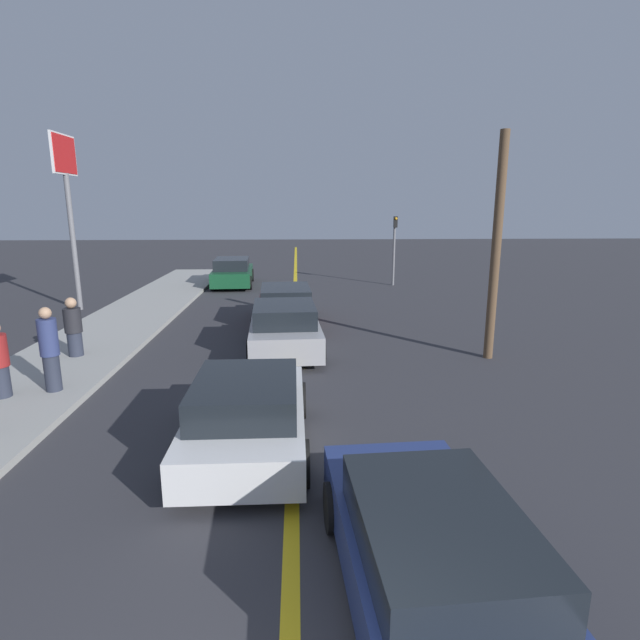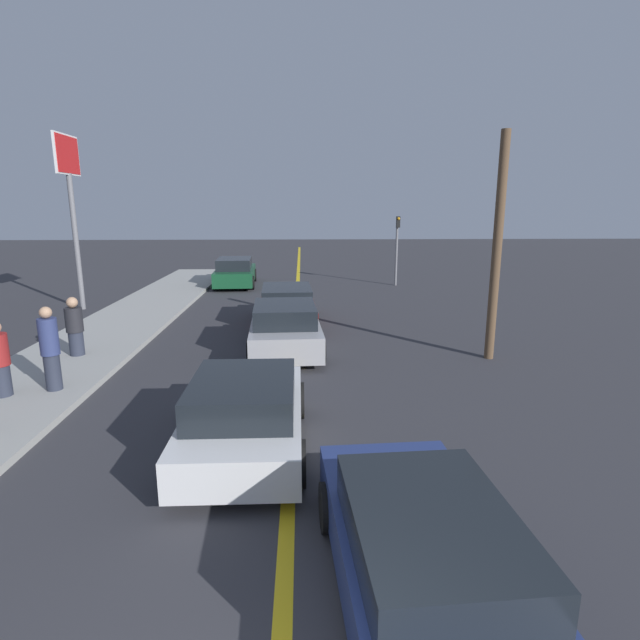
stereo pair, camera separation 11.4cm
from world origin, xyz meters
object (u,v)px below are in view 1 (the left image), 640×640
car_far_distant (285,329)px  car_near_right_lane (433,556)px  pedestrian_by_sign (73,328)px  traffic_light (394,243)px  utility_pole (496,249)px  car_parked_left_lot (286,306)px  roadside_sign (66,180)px  car_oncoming_far (233,272)px  car_ahead_center (247,414)px  pedestrian_far_standing (50,349)px

car_far_distant → car_near_right_lane: bearing=-82.5°
pedestrian_by_sign → traffic_light: size_ratio=0.44×
car_far_distant → utility_pole: size_ratio=0.70×
car_parked_left_lot → roadside_sign: 9.65m
car_oncoming_far → pedestrian_by_sign: 12.89m
car_far_distant → roadside_sign: roadside_sign is taller
car_far_distant → traffic_light: 13.00m
traffic_light → pedestrian_by_sign: bearing=-131.0°
car_parked_left_lot → car_oncoming_far: size_ratio=0.97×
car_near_right_lane → car_parked_left_lot: car_parked_left_lot is taller
car_near_right_lane → utility_pole: utility_pole is taller
utility_pole → car_ahead_center: bearing=-140.3°
car_ahead_center → car_far_distant: car_far_distant is taller
car_near_right_lane → roadside_sign: (-9.89, 15.45, 4.33)m
car_ahead_center → roadside_sign: size_ratio=0.59×
car_ahead_center → car_parked_left_lot: car_parked_left_lot is taller
roadside_sign → traffic_light: bearing=22.4°
pedestrian_far_standing → pedestrian_by_sign: 2.66m
roadside_sign → utility_pole: 15.53m
car_far_distant → roadside_sign: 11.15m
car_ahead_center → traffic_light: 18.55m
car_parked_left_lot → utility_pole: 7.32m
roadside_sign → utility_pole: bearing=-27.3°
car_oncoming_far → utility_pole: bearing=-59.9°
car_parked_left_lot → traffic_light: traffic_light is taller
car_oncoming_far → utility_pole: 15.53m
car_near_right_lane → roadside_sign: roadside_sign is taller
car_parked_left_lot → pedestrian_by_sign: pedestrian_by_sign is taller
car_far_distant → utility_pole: 5.97m
car_far_distant → traffic_light: traffic_light is taller
utility_pole → roadside_sign: bearing=152.7°
car_ahead_center → pedestrian_far_standing: (-4.36, 2.59, 0.42)m
car_near_right_lane → car_parked_left_lot: 12.75m
car_far_distant → car_parked_left_lot: car_far_distant is taller
roadside_sign → car_far_distant: bearing=-37.1°
pedestrian_far_standing → roadside_sign: 10.72m
car_parked_left_lot → utility_pole: size_ratio=0.77×
car_ahead_center → car_far_distant: bearing=84.9°
car_far_distant → car_parked_left_lot: size_ratio=0.91×
traffic_light → car_oncoming_far: bearing=178.2°
pedestrian_far_standing → traffic_light: (10.14, 14.96, 1.13)m
pedestrian_far_standing → pedestrian_by_sign: pedestrian_far_standing is taller
car_far_distant → car_oncoming_far: size_ratio=0.88×
car_far_distant → car_oncoming_far: 12.38m
car_far_distant → pedestrian_by_sign: size_ratio=2.61×
car_parked_left_lot → pedestrian_far_standing: 8.16m
roadside_sign → utility_pole: size_ratio=1.13×
pedestrian_far_standing → car_far_distant: bearing=33.3°
car_near_right_lane → pedestrian_far_standing: pedestrian_far_standing is taller
car_parked_left_lot → pedestrian_far_standing: size_ratio=2.46×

